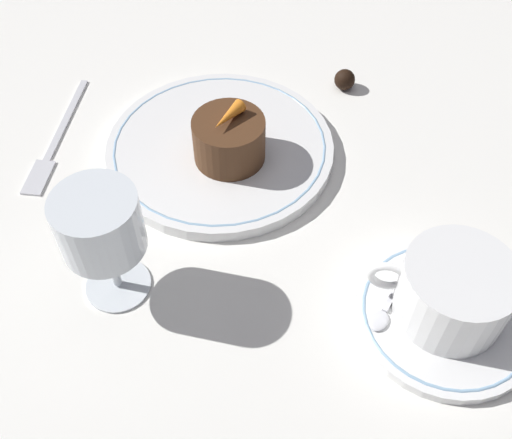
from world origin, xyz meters
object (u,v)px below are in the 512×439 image
at_px(dinner_plate, 220,148).
at_px(coffee_cup, 454,290).
at_px(fork, 53,146).
at_px(wine_glass, 101,230).
at_px(dessert_cake, 229,140).

relative_size(dinner_plate, coffee_cup, 2.04).
bearing_deg(fork, wine_glass, 131.59).
xyz_separation_m(coffee_cup, fork, (0.43, -0.12, -0.04)).
bearing_deg(wine_glass, dinner_plate, -103.63).
relative_size(fork, dessert_cake, 2.52).
distance_m(fork, dessert_cake, 0.20).
bearing_deg(coffee_cup, wine_glass, 6.99).
distance_m(wine_glass, fork, 0.22).
height_order(coffee_cup, fork, coffee_cup).
distance_m(dinner_plate, fork, 0.19).
distance_m(coffee_cup, fork, 0.45).
xyz_separation_m(dinner_plate, fork, (0.18, 0.03, -0.01)).
height_order(dinner_plate, wine_glass, wine_glass).
xyz_separation_m(dinner_plate, wine_glass, (0.05, 0.19, 0.08)).
bearing_deg(coffee_cup, dessert_cake, -30.68).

